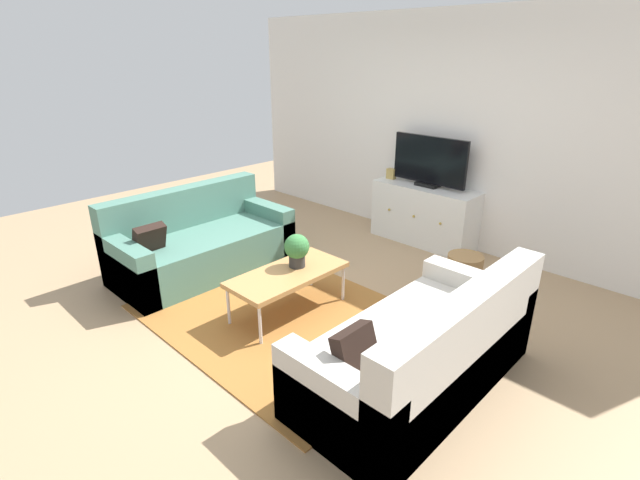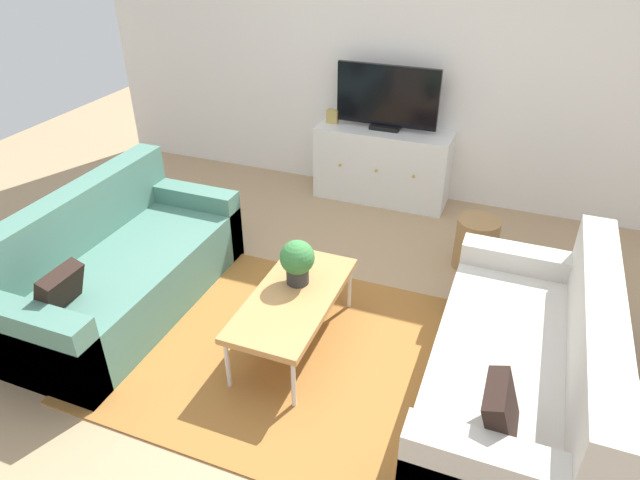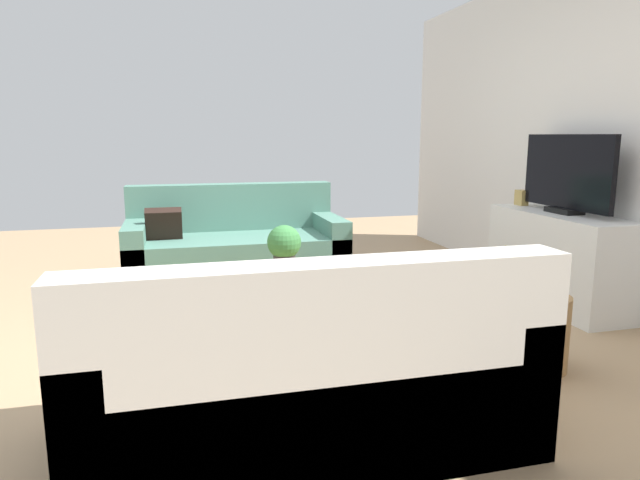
{
  "view_description": "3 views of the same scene",
  "coord_description": "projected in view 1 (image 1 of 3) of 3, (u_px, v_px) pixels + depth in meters",
  "views": [
    {
      "loc": [
        2.8,
        -2.56,
        2.27
      ],
      "look_at": [
        0.0,
        0.32,
        0.62
      ],
      "focal_mm": 26.29,
      "sensor_mm": 36.0,
      "label": 1
    },
    {
      "loc": [
        1.17,
        -2.69,
        2.59
      ],
      "look_at": [
        0.0,
        0.32,
        0.62
      ],
      "focal_mm": 31.4,
      "sensor_mm": 36.0,
      "label": 2
    },
    {
      "loc": [
        3.57,
        -0.62,
        1.31
      ],
      "look_at": [
        0.0,
        0.32,
        0.62
      ],
      "focal_mm": 31.49,
      "sensor_mm": 36.0,
      "label": 3
    }
  ],
  "objects": [
    {
      "name": "ground_plane",
      "position": [
        296.0,
        311.0,
        4.36
      ],
      "size": [
        10.0,
        10.0,
        0.0
      ],
      "primitive_type": "plane",
      "color": "tan"
    },
    {
      "name": "wall_back",
      "position": [
        451.0,
        132.0,
        5.55
      ],
      "size": [
        6.4,
        0.12,
        2.7
      ],
      "primitive_type": "cube",
      "color": "white",
      "rests_on": "ground_plane"
    },
    {
      "name": "area_rug",
      "position": [
        284.0,
        317.0,
        4.26
      ],
      "size": [
        2.5,
        1.9,
        0.01
      ],
      "primitive_type": "cube",
      "color": "#9E662D",
      "rests_on": "ground_plane"
    },
    {
      "name": "couch_left_side",
      "position": [
        199.0,
        244.0,
        5.11
      ],
      "size": [
        0.9,
        1.88,
        0.87
      ],
      "color": "#4C7A6B",
      "rests_on": "ground_plane"
    },
    {
      "name": "couch_right_side",
      "position": [
        426.0,
        355.0,
        3.26
      ],
      "size": [
        0.9,
        1.88,
        0.87
      ],
      "color": "beige",
      "rests_on": "ground_plane"
    },
    {
      "name": "coffee_table",
      "position": [
        288.0,
        275.0,
        4.21
      ],
      "size": [
        0.51,
        1.1,
        0.41
      ],
      "color": "#B7844C",
      "rests_on": "ground_plane"
    },
    {
      "name": "potted_plant",
      "position": [
        297.0,
        249.0,
        4.24
      ],
      "size": [
        0.23,
        0.23,
        0.31
      ],
      "color": "#2D2D2D",
      "rests_on": "coffee_table"
    },
    {
      "name": "tv_console",
      "position": [
        424.0,
        215.0,
        5.8
      ],
      "size": [
        1.29,
        0.47,
        0.72
      ],
      "color": "white",
      "rests_on": "ground_plane"
    },
    {
      "name": "flat_screen_tv",
      "position": [
        429.0,
        162.0,
        5.56
      ],
      "size": [
        0.96,
        0.16,
        0.6
      ],
      "color": "black",
      "rests_on": "tv_console"
    },
    {
      "name": "mantel_clock",
      "position": [
        391.0,
        174.0,
        5.98
      ],
      "size": [
        0.11,
        0.07,
        0.13
      ],
      "primitive_type": "cube",
      "color": "tan",
      "rests_on": "tv_console"
    },
    {
      "name": "wicker_basket",
      "position": [
        463.0,
        276.0,
        4.57
      ],
      "size": [
        0.34,
        0.34,
        0.43
      ],
      "primitive_type": "cylinder",
      "color": "#9E7547",
      "rests_on": "ground_plane"
    }
  ]
}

